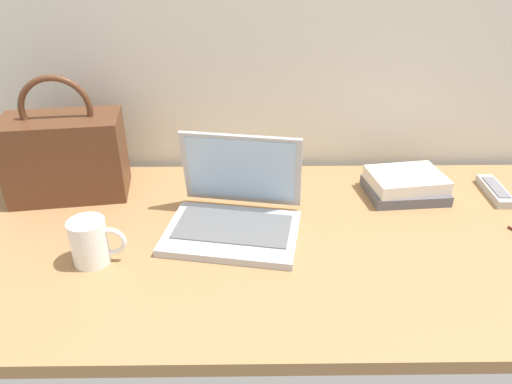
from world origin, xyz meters
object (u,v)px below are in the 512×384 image
Objects in this scene: handbag at (66,155)px; laptop at (235,211)px; coffee_mug at (91,241)px; book_stack at (405,185)px; remote_control_near at (495,191)px.

laptop is at bearing -21.24° from handbag.
coffee_mug is 0.56× the size of book_stack.
coffee_mug is 0.36× the size of handbag.
remote_control_near is (0.71, 0.15, -0.03)m from laptop.
coffee_mug reaches higher than remote_control_near.
coffee_mug is at bearing -64.65° from handbag.
remote_control_near is at bearing -1.13° from handbag.
laptop reaches higher than coffee_mug.
coffee_mug is 0.35m from handbag.
book_stack is (-0.25, 0.00, 0.02)m from remote_control_near.
book_stack reaches higher than remote_control_near.
handbag is at bearing 115.35° from coffee_mug.
book_stack is (0.91, -0.02, -0.09)m from handbag.
handbag is (-0.15, 0.31, 0.06)m from coffee_mug.
handbag is at bearing 178.72° from book_stack.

